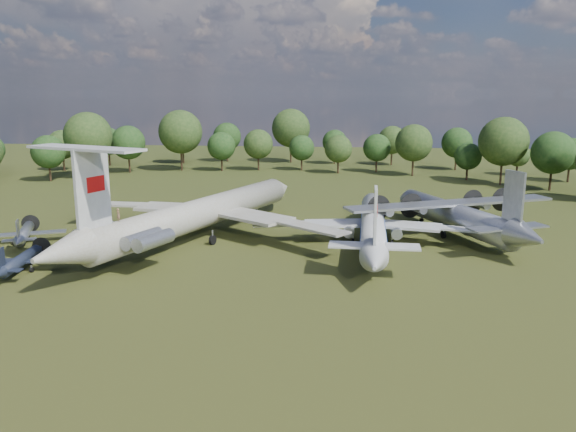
# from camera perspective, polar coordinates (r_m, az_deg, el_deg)

# --- Properties ---
(ground) EXTENTS (300.00, 300.00, 0.00)m
(ground) POSITION_cam_1_polar(r_m,az_deg,el_deg) (77.80, -6.26, -3.06)
(ground) COLOR #233812
(ground) RESTS_ON ground
(il62_airliner) EXTENTS (64.10, 72.02, 5.84)m
(il62_airliner) POSITION_cam_1_polar(r_m,az_deg,el_deg) (81.82, -8.77, -0.26)
(il62_airliner) COLOR #B3B3AE
(il62_airliner) RESTS_ON ground
(tu104_jet) EXTENTS (34.85, 45.70, 4.47)m
(tu104_jet) POSITION_cam_1_polar(r_m,az_deg,el_deg) (78.38, 8.59, -1.33)
(tu104_jet) COLOR silver
(tu104_jet) RESTS_ON ground
(an12_transport) EXTENTS (45.28, 47.27, 4.87)m
(an12_transport) POSITION_cam_1_polar(r_m,az_deg,el_deg) (86.03, 16.54, -0.35)
(an12_transport) COLOR #A1A3A8
(an12_transport) RESTS_ON ground
(small_prop_west) EXTENTS (12.15, 15.34, 2.06)m
(small_prop_west) POSITION_cam_1_polar(r_m,az_deg,el_deg) (73.21, -25.51, -4.37)
(small_prop_west) COLOR black
(small_prop_west) RESTS_ON ground
(small_prop_northwest) EXTENTS (15.89, 17.95, 2.18)m
(small_prop_northwest) POSITION_cam_1_polar(r_m,az_deg,el_deg) (86.81, -25.20, -1.83)
(small_prop_northwest) COLOR gray
(small_prop_northwest) RESTS_ON ground
(person_on_il62) EXTENTS (0.68, 0.62, 1.56)m
(person_on_il62) POSITION_cam_1_polar(r_m,az_deg,el_deg) (68.82, -16.86, 0.12)
(person_on_il62) COLOR #946C4B
(person_on_il62) RESTS_ON il62_airliner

